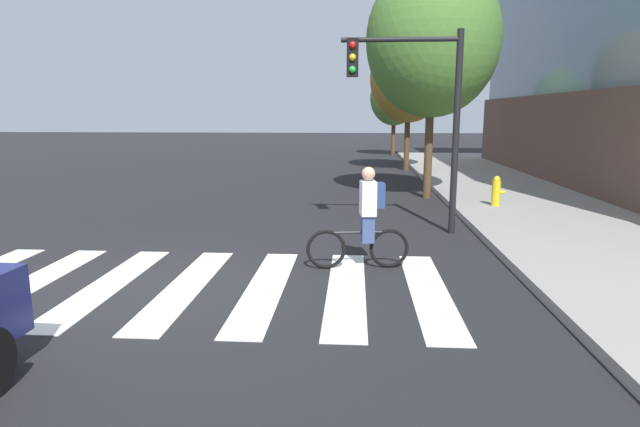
% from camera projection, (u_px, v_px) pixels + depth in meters
% --- Properties ---
extents(ground_plane, '(120.00, 120.00, 0.00)m').
position_uv_depth(ground_plane, '(158.00, 286.00, 7.88)').
color(ground_plane, black).
extents(crosswalk_stripes, '(8.90, 3.71, 0.01)m').
position_uv_depth(crosswalk_stripes, '(148.00, 285.00, 7.89)').
color(crosswalk_stripes, silver).
rests_on(crosswalk_stripes, ground).
extents(cyclist, '(1.70, 0.39, 1.69)m').
position_uv_depth(cyclist, '(366.00, 218.00, 8.63)').
color(cyclist, black).
rests_on(cyclist, ground).
extents(traffic_light_near, '(2.47, 0.28, 4.20)m').
position_uv_depth(traffic_light_near, '(417.00, 97.00, 10.82)').
color(traffic_light_near, black).
rests_on(traffic_light_near, ground).
extents(fire_hydrant, '(0.33, 0.22, 0.78)m').
position_uv_depth(fire_hydrant, '(496.00, 191.00, 13.72)').
color(fire_hydrant, gold).
rests_on(fire_hydrant, sidewalk).
extents(street_tree_near, '(3.81, 3.81, 6.78)m').
position_uv_depth(street_tree_near, '(433.00, 40.00, 15.05)').
color(street_tree_near, '#4C3823').
rests_on(street_tree_near, ground).
extents(street_tree_mid, '(3.34, 3.34, 5.95)m').
position_uv_depth(street_tree_mid, '(409.00, 78.00, 22.75)').
color(street_tree_mid, '#4C3823').
rests_on(street_tree_mid, ground).
extents(street_tree_far, '(2.84, 2.84, 5.04)m').
position_uv_depth(street_tree_far, '(394.00, 98.00, 31.11)').
color(street_tree_far, '#4C3823').
rests_on(street_tree_far, ground).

